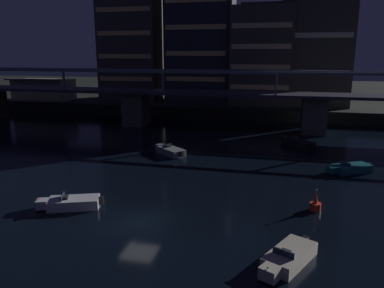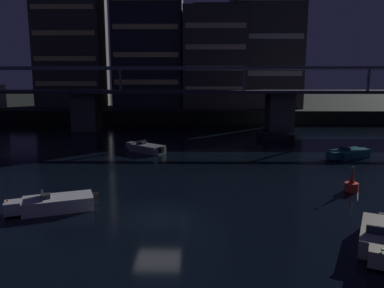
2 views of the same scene
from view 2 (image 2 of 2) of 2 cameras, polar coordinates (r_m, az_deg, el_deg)
ground_plane at (r=20.95m, az=-5.30°, el=-11.32°), size 400.00×400.00×0.00m
far_riverbank at (r=104.04m, az=-0.39°, el=6.34°), size 240.00×80.00×2.20m
river_bridge at (r=55.95m, az=-1.43°, el=6.53°), size 93.17×6.40×9.38m
tower_west_low at (r=78.59m, az=-18.07°, el=14.02°), size 12.63×8.42×23.61m
tower_west_tall at (r=74.71m, az=-6.61°, el=15.23°), size 12.83×10.45×25.06m
tower_central at (r=74.48m, az=3.36°, el=12.94°), size 11.66×13.87×18.98m
tower_east_tall at (r=76.95m, az=11.07°, el=17.92°), size 12.89×13.80×32.96m
speedboat_near_left at (r=39.34m, az=22.92°, el=-1.36°), size 4.85×3.64×1.16m
speedboat_near_center at (r=39.45m, az=-7.16°, el=-0.62°), size 4.60×4.13×1.16m
speedboat_mid_left at (r=47.80m, az=12.80°, el=1.05°), size 4.47×4.30×1.16m
speedboat_mid_center at (r=23.33m, az=-20.43°, el=-8.59°), size 5.08×3.09×1.16m
speedboat_mid_right at (r=19.50m, az=27.19°, el=-12.75°), size 3.39×4.95×1.16m
channel_buoy at (r=27.72m, az=23.35°, el=-5.75°), size 0.90×0.90×1.76m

